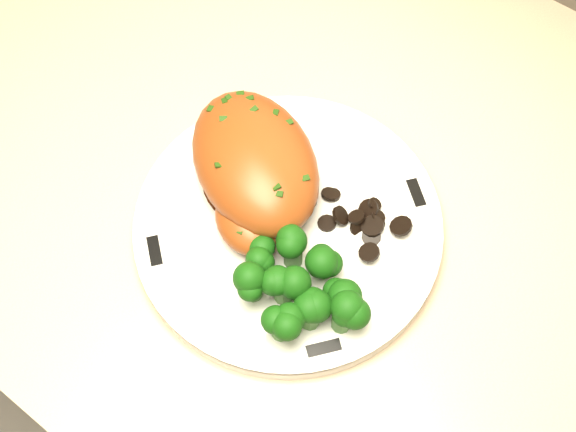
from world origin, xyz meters
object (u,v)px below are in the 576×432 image
Objects in this scene: plate at (288,226)px; broccoli_florets at (299,286)px; chicken_breast at (254,168)px; counter at (155,208)px.

broccoli_florets is (0.05, -0.05, 0.03)m from plate.
chicken_breast is at bearing 165.36° from plate.
chicken_breast is at bearing 146.81° from broccoli_florets.
chicken_breast is at bearing -12.54° from counter.
broccoli_florets is at bearing -18.47° from counter.
plate is 0.07m from broccoli_florets.
plate is 2.54× the size of broccoli_florets.
broccoli_florets is at bearing -2.64° from chicken_breast.
counter is 18.49× the size of broccoli_florets.
counter reaches higher than chicken_breast.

